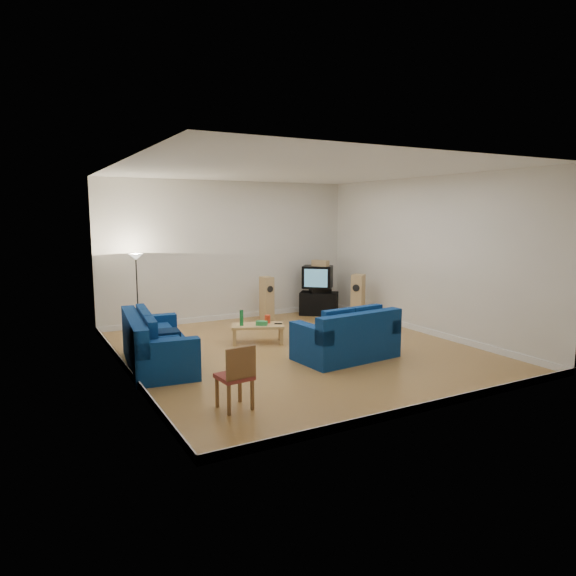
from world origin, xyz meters
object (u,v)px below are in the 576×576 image
sofa_three_seat (154,347)px  coffee_table (258,327)px  tv_stand (319,303)px  sofa_loveseat (348,340)px  television (317,277)px

sofa_three_seat → coffee_table: sofa_three_seat is taller
sofa_three_seat → tv_stand: (4.62, 2.37, -0.03)m
sofa_loveseat → television: television is taller
coffee_table → television: 3.15m
coffee_table → television: bearing=36.7°
tv_stand → television: (-0.03, 0.03, 0.66)m
sofa_loveseat → television: size_ratio=2.06×
sofa_loveseat → coffee_table: (-0.89, 1.72, -0.01)m
coffee_table → sofa_three_seat: bearing=-165.3°
sofa_three_seat → tv_stand: sofa_three_seat is taller
sofa_three_seat → television: size_ratio=2.63×
sofa_three_seat → television: bearing=123.9°
sofa_three_seat → sofa_loveseat: size_ratio=1.27×
sofa_three_seat → coffee_table: (2.11, 0.55, -0.01)m
sofa_three_seat → television: (4.59, 2.40, 0.62)m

